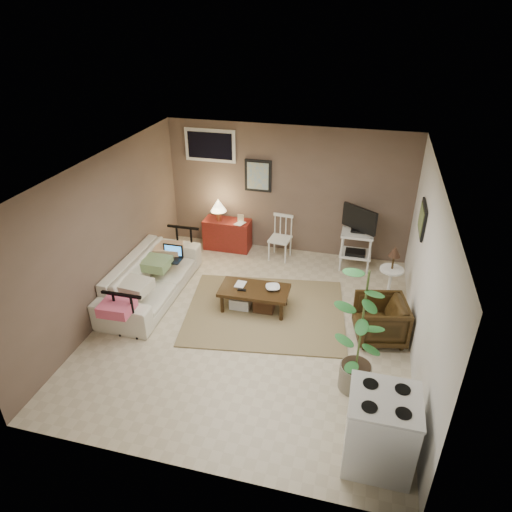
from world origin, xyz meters
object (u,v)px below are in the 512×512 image
(stove, at_px, (380,430))
(red_console, at_px, (227,232))
(coffee_table, at_px, (254,297))
(spindle_chair, at_px, (280,239))
(potted_plant, at_px, (361,329))
(armchair, at_px, (380,318))
(sofa, at_px, (151,272))
(tv_stand, at_px, (357,237))
(side_table, at_px, (392,268))

(stove, bearing_deg, red_console, 125.25)
(coffee_table, bearing_deg, spindle_chair, 88.20)
(red_console, relative_size, stove, 1.13)
(spindle_chair, xyz_separation_m, potted_plant, (1.57, -3.04, 0.53))
(potted_plant, bearing_deg, stove, -73.96)
(potted_plant, bearing_deg, coffee_table, 141.40)
(red_console, xyz_separation_m, armchair, (2.92, -2.09, -0.01))
(armchair, relative_size, stove, 0.76)
(sofa, relative_size, tv_stand, 1.92)
(red_console, bearing_deg, sofa, -110.05)
(side_table, xyz_separation_m, armchair, (-0.13, -1.00, -0.27))
(red_console, distance_m, potted_plant, 4.16)
(coffee_table, bearing_deg, sofa, -179.54)
(coffee_table, distance_m, spindle_chair, 1.75)
(red_console, distance_m, armchair, 3.60)
(potted_plant, bearing_deg, side_table, 79.05)
(sofa, relative_size, potted_plant, 1.30)
(red_console, distance_m, side_table, 3.25)
(sofa, relative_size, armchair, 3.27)
(stove, bearing_deg, spindle_chair, 114.70)
(side_table, height_order, armchair, side_table)
(coffee_table, height_order, sofa, sofa)
(sofa, bearing_deg, armchair, -93.49)
(red_console, height_order, tv_stand, tv_stand)
(red_console, relative_size, spindle_chair, 1.24)
(sofa, xyz_separation_m, armchair, (3.61, -0.22, -0.10))
(coffee_table, relative_size, side_table, 1.09)
(tv_stand, height_order, side_table, tv_stand)
(sofa, bearing_deg, spindle_chair, -45.12)
(coffee_table, relative_size, stove, 1.19)
(sofa, relative_size, stove, 2.48)
(sofa, xyz_separation_m, red_console, (0.68, 1.87, -0.08))
(side_table, distance_m, armchair, 1.04)
(tv_stand, xyz_separation_m, stove, (0.48, -4.02, -0.17))
(coffee_table, distance_m, red_console, 2.13)
(spindle_chair, distance_m, armchair, 2.70)
(tv_stand, distance_m, side_table, 1.12)
(red_console, relative_size, armchair, 1.49)
(tv_stand, bearing_deg, potted_plant, -86.37)
(red_console, height_order, side_table, red_console)
(sofa, height_order, tv_stand, tv_stand)
(sofa, distance_m, stove, 4.29)
(tv_stand, distance_m, potted_plant, 3.03)
(spindle_chair, height_order, potted_plant, potted_plant)
(coffee_table, xyz_separation_m, potted_plant, (1.63, -1.30, 0.69))
(sofa, xyz_separation_m, potted_plant, (3.34, -1.28, 0.48))
(coffee_table, xyz_separation_m, side_table, (2.02, 0.76, 0.39))
(spindle_chair, bearing_deg, red_console, 173.88)
(spindle_chair, xyz_separation_m, tv_stand, (1.38, -0.03, 0.23))
(spindle_chair, bearing_deg, stove, -65.30)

